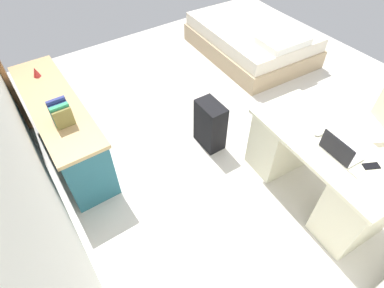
% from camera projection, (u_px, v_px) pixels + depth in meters
% --- Properties ---
extents(ground_plane, '(5.66, 5.66, 0.00)m').
position_uv_depth(ground_plane, '(235.00, 120.00, 4.06)').
color(ground_plane, beige).
extents(desk, '(1.49, 0.77, 0.75)m').
position_uv_depth(desk, '(317.00, 169.00, 3.01)').
color(desk, beige).
rests_on(desk, ground_plane).
extents(office_chair, '(0.62, 0.62, 0.94)m').
position_uv_depth(office_chair, '(368.00, 132.00, 3.32)').
color(office_chair, black).
rests_on(office_chair, ground_plane).
extents(credenza, '(1.80, 0.48, 0.74)m').
position_uv_depth(credenza, '(63.00, 127.00, 3.44)').
color(credenza, '#235B6B').
rests_on(credenza, ground_plane).
extents(bed, '(1.98, 1.51, 0.58)m').
position_uv_depth(bed, '(252.00, 39.00, 5.03)').
color(bed, tan).
rests_on(bed, ground_plane).
extents(suitcase_black, '(0.36, 0.23, 0.59)m').
position_uv_depth(suitcase_black, '(210.00, 125.00, 3.58)').
color(suitcase_black, black).
rests_on(suitcase_black, ground_plane).
extents(laptop, '(0.33, 0.24, 0.21)m').
position_uv_depth(laptop, '(339.00, 151.00, 2.62)').
color(laptop, silver).
rests_on(laptop, desk).
extents(computer_mouse, '(0.07, 0.10, 0.03)m').
position_uv_depth(computer_mouse, '(319.00, 133.00, 2.82)').
color(computer_mouse, white).
rests_on(computer_mouse, desk).
extents(cell_phone_near_laptop, '(0.12, 0.15, 0.01)m').
position_uv_depth(cell_phone_near_laptop, '(371.00, 166.00, 2.57)').
color(cell_phone_near_laptop, black).
rests_on(cell_phone_near_laptop, desk).
extents(book_row, '(0.19, 0.17, 0.24)m').
position_uv_depth(book_row, '(61.00, 113.00, 2.88)').
color(book_row, olive).
rests_on(book_row, credenza).
extents(figurine_small, '(0.08, 0.08, 0.11)m').
position_uv_depth(figurine_small, '(36.00, 72.00, 3.43)').
color(figurine_small, red).
rests_on(figurine_small, credenza).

